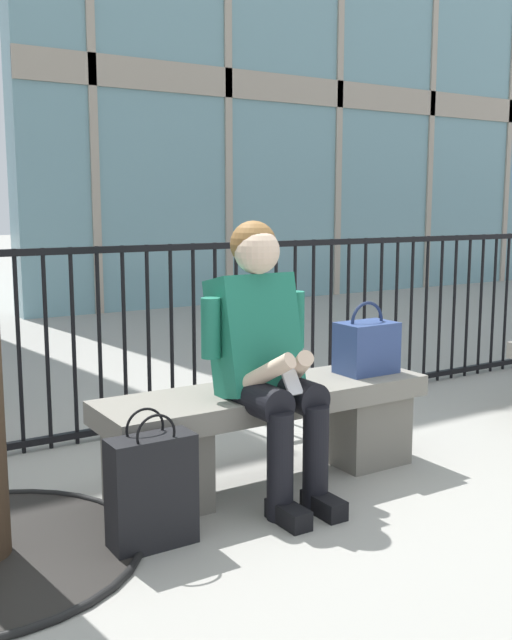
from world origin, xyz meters
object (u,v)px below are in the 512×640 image
seated_person_with_phone (265,351)px  handbag_on_bench (366,346)px  shopping_bag (152,490)px  stone_bench (267,425)px

seated_person_with_phone → handbag_on_bench: 0.69m
handbag_on_bench → shopping_bag: (-1.31, -0.32, -0.36)m
stone_bench → handbag_on_bench: bearing=-1.0°
stone_bench → shopping_bag: shopping_bag is taller
stone_bench → shopping_bag: (-0.73, -0.33, -0.05)m
handbag_on_bench → shopping_bag: handbag_on_bench is taller
seated_person_with_phone → shopping_bag: size_ratio=2.30×
handbag_on_bench → shopping_bag: bearing=-166.5°
seated_person_with_phone → stone_bench: bearing=53.3°
stone_bench → seated_person_with_phone: (-0.10, -0.13, 0.38)m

